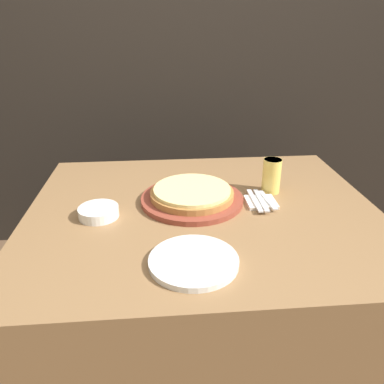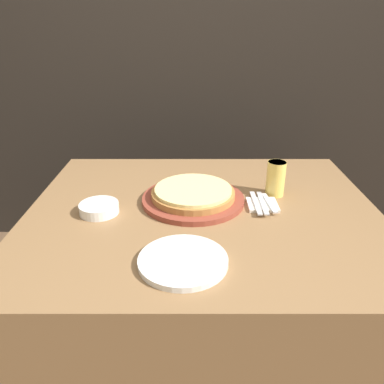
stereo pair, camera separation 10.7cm
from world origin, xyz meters
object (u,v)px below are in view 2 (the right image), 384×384
pizza_on_board (192,196)px  beer_glass (275,177)px  fork (255,203)px  dinner_knife (261,203)px  spoon (268,203)px  side_bowl (98,208)px  dinner_plate (182,261)px

pizza_on_board → beer_glass: 0.33m
fork → dinner_knife: size_ratio=1.00×
beer_glass → spoon: (-0.04, -0.10, -0.06)m
pizza_on_board → beer_glass: size_ratio=2.82×
pizza_on_board → fork: 0.24m
beer_glass → spoon: 0.12m
beer_glass → side_bowl: size_ratio=0.98×
dinner_knife → side_bowl: bearing=-175.2°
dinner_knife → beer_glass: bearing=57.8°
pizza_on_board → dinner_plate: (-0.03, -0.40, -0.02)m
pizza_on_board → fork: bearing=-9.6°
side_bowl → spoon: bearing=4.7°
side_bowl → fork: side_bowl is taller
side_bowl → dinner_knife: 0.60m
pizza_on_board → side_bowl: (-0.34, -0.09, -0.01)m
spoon → fork: bearing=180.0°
dinner_plate → dinner_knife: size_ratio=1.38×
side_bowl → fork: bearing=5.1°
pizza_on_board → side_bowl: pizza_on_board is taller
beer_glass → side_bowl: bearing=-167.0°
beer_glass → fork: bearing=-131.3°
pizza_on_board → spoon: 0.29m
dinner_plate → fork: dinner_plate is taller
dinner_knife → pizza_on_board: bearing=171.3°
beer_glass → spoon: bearing=-111.0°
dinner_knife → spoon: same height
dinner_knife → spoon: size_ratio=1.17×
beer_glass → dinner_plate: beer_glass is taller
dinner_plate → dinner_knife: (0.29, 0.36, 0.01)m
side_bowl → spoon: size_ratio=0.88×
pizza_on_board → dinner_plate: bearing=-94.3°
dinner_plate → spoon: (0.31, 0.36, 0.01)m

